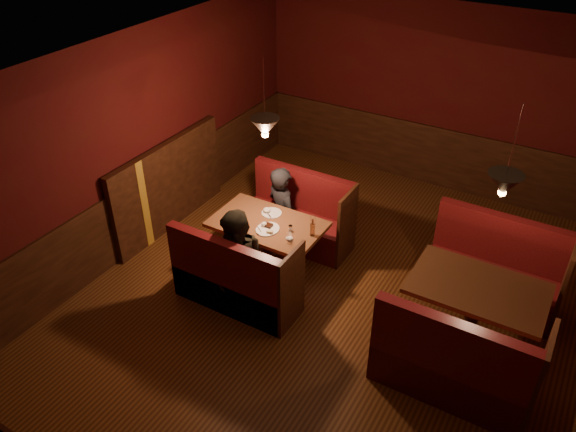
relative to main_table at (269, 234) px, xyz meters
The scene contains 9 objects.
room 0.98m from the main_table, 10.21° to the right, with size 6.02×7.02×2.92m.
main_table is the anchor object (origin of this frame).
main_bench_far 0.83m from the main_table, 88.96° to the left, with size 1.54×0.55×1.05m.
main_bench_near 0.83m from the main_table, 88.96° to the right, with size 1.54×0.55×1.05m.
second_table 2.59m from the main_table, ahead, with size 1.42×0.91×0.80m.
second_bench_far 2.78m from the main_table, 18.87° to the left, with size 1.57×0.59×1.12m.
second_bench_near 2.75m from the main_table, 16.86° to the right, with size 1.57×0.59×1.12m.
diner_a 0.69m from the main_table, 105.74° to the left, with size 0.56×0.37×1.53m, color black.
diner_b 0.73m from the main_table, 87.30° to the right, with size 0.79×0.62×1.63m, color black.
Camera 1 is at (2.01, -4.68, 4.70)m, focal length 35.00 mm.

